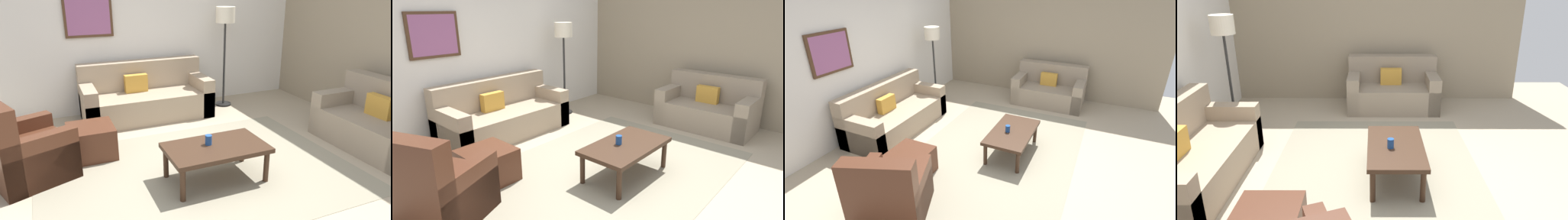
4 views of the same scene
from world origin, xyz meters
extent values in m
plane|color=tan|center=(0.00, 0.00, 0.00)|extent=(8.00, 8.00, 0.00)
cube|color=silver|center=(0.00, 2.60, 1.40)|extent=(6.00, 0.12, 2.80)
cube|color=gray|center=(3.00, 0.00, 1.40)|extent=(0.12, 5.20, 2.80)
cube|color=gray|center=(0.00, 0.00, 0.00)|extent=(3.57, 2.50, 0.01)
cube|color=gray|center=(-0.04, 2.01, 0.21)|extent=(2.02, 0.89, 0.42)
cube|color=gray|center=(-0.04, 2.33, 0.44)|extent=(2.02, 0.24, 0.88)
cube|color=gray|center=(-0.95, 2.01, 0.31)|extent=(0.20, 0.89, 0.62)
cube|color=gray|center=(0.88, 2.01, 0.31)|extent=(0.20, 0.89, 0.62)
cube|color=gold|center=(-0.17, 2.11, 0.56)|extent=(0.36, 0.12, 0.28)
cube|color=gray|center=(2.38, -0.30, 0.21)|extent=(0.83, 1.53, 0.42)
cube|color=gray|center=(2.68, -0.30, 0.44)|extent=(0.24, 1.53, 0.88)
cube|color=gray|center=(2.38, 0.36, 0.31)|extent=(0.83, 0.20, 0.62)
cube|color=gray|center=(2.38, -0.97, 0.31)|extent=(0.83, 0.20, 0.62)
cube|color=gold|center=(2.46, -0.27, 0.56)|extent=(0.12, 0.36, 0.28)
cube|color=#4C2819|center=(-1.77, 0.64, 0.22)|extent=(1.04, 1.04, 0.44)
cube|color=#4C2819|center=(-2.05, 0.53, 0.47)|extent=(0.48, 0.82, 0.95)
cube|color=#4C2819|center=(-1.65, 0.35, 0.30)|extent=(0.80, 0.44, 0.60)
cube|color=#4C2819|center=(-1.89, 0.94, 0.30)|extent=(0.80, 0.44, 0.60)
cube|color=#4C2819|center=(-1.07, 0.92, 0.20)|extent=(0.56, 0.56, 0.40)
cylinder|color=#382316|center=(-0.39, -0.48, 0.18)|extent=(0.06, 0.06, 0.36)
cylinder|color=#382316|center=(0.59, -0.48, 0.18)|extent=(0.06, 0.06, 0.36)
cylinder|color=#382316|center=(-0.39, 0.04, 0.18)|extent=(0.06, 0.06, 0.36)
cylinder|color=#382316|center=(0.59, 0.04, 0.18)|extent=(0.06, 0.06, 0.36)
cube|color=#382316|center=(0.10, -0.22, 0.39)|extent=(1.10, 0.64, 0.05)
cylinder|color=#1E478C|center=(0.04, -0.16, 0.46)|extent=(0.07, 0.07, 0.11)
cylinder|color=black|center=(1.40, 2.08, 0.01)|extent=(0.28, 0.28, 0.03)
cylinder|color=#262626|center=(1.40, 2.08, 0.72)|extent=(0.04, 0.04, 1.45)
cylinder|color=beige|center=(1.40, 2.08, 1.58)|extent=(0.32, 0.32, 0.26)
cube|color=#472D1C|center=(-0.77, 2.52, 1.59)|extent=(0.74, 0.04, 0.65)
cube|color=#935483|center=(-0.77, 2.50, 1.59)|extent=(0.66, 0.01, 0.57)
camera|label=1|loc=(-1.50, -3.40, 2.07)|focal=33.09mm
camera|label=2|loc=(-2.93, -2.24, 1.97)|focal=30.11mm
camera|label=3|loc=(-3.75, -1.44, 2.65)|focal=26.12mm
camera|label=4|loc=(-3.62, 0.03, 2.25)|focal=33.55mm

